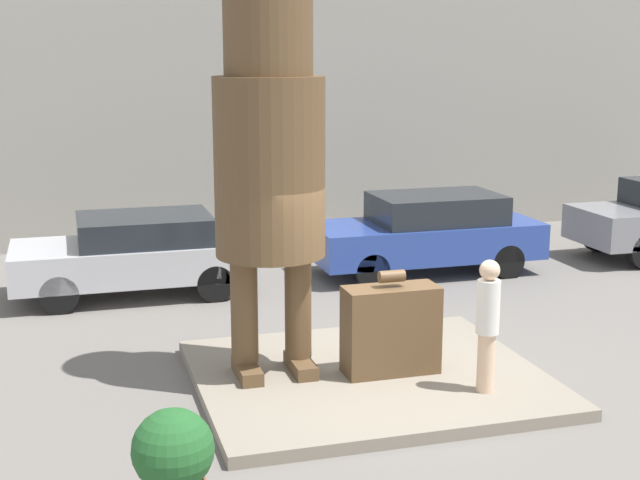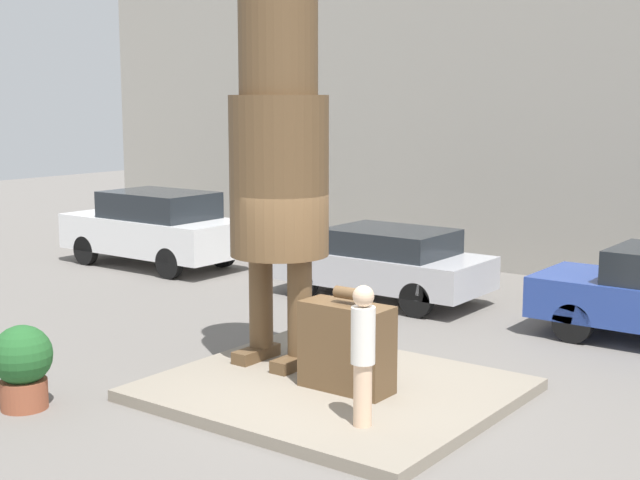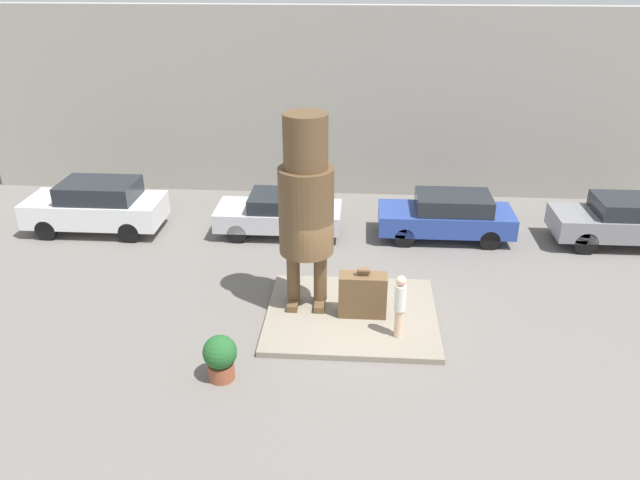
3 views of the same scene
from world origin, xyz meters
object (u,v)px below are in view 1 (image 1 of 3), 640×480
tourist (488,320)px  giant_suitcase (391,329)px  statue_figure (269,141)px  parked_car_blue (428,232)px  planter_pot (173,461)px  parked_car_silver (137,252)px

tourist → giant_suitcase: bearing=133.1°
statue_figure → tourist: (2.28, -1.35, -2.02)m
parked_car_blue → statue_figure: bearing=48.8°
parked_car_blue → planter_pot: bearing=53.5°
tourist → planter_pot: tourist is taller
statue_figure → parked_car_blue: (4.08, 4.66, -2.27)m
giant_suitcase → planter_pot: size_ratio=1.26×
tourist → parked_car_silver: bearing=120.6°
statue_figure → parked_car_blue: size_ratio=1.17×
statue_figure → giant_suitcase: 2.77m
tourist → planter_pot: (-3.88, -1.67, -0.46)m
parked_car_blue → parked_car_silver: bearing=0.0°
giant_suitcase → planter_pot: giant_suitcase is taller
parked_car_blue → planter_pot: size_ratio=4.05×
parked_car_blue → giant_suitcase: bearing=62.4°
statue_figure → parked_car_silver: (-1.27, 4.65, -2.31)m
parked_car_silver → parked_car_blue: parked_car_blue is taller
giant_suitcase → parked_car_blue: parked_car_blue is taller
tourist → parked_car_silver: (-3.55, 6.00, -0.29)m
parked_car_silver → planter_pot: 7.68m
giant_suitcase → planter_pot: bearing=-139.4°
statue_figure → giant_suitcase: size_ratio=3.77×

